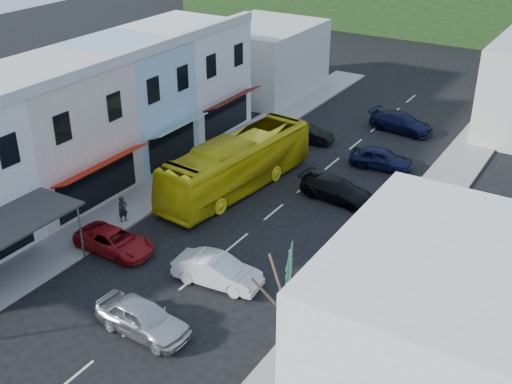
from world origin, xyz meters
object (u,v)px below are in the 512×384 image
(pedestrian_left, at_px, (123,208))
(street_tree, at_px, (290,319))
(car_white, at_px, (217,271))
(car_red, at_px, (114,240))
(bus, at_px, (237,166))
(direction_sign, at_px, (289,293))
(traffic_signal, at_px, (481,85))
(car_silver, at_px, (143,319))

(pedestrian_left, xyz_separation_m, street_tree, (14.23, -6.50, 2.39))
(car_white, xyz_separation_m, car_red, (-6.27, -0.41, 0.00))
(bus, xyz_separation_m, direction_sign, (9.49, -10.60, 0.56))
(traffic_signal, bearing_deg, bus, 86.26)
(car_red, height_order, direction_sign, direction_sign)
(car_silver, bearing_deg, car_white, -6.02)
(bus, bearing_deg, car_silver, -67.80)
(car_silver, bearing_deg, car_red, 54.84)
(car_white, relative_size, car_red, 0.96)
(street_tree, height_order, traffic_signal, street_tree)
(bus, relative_size, direction_sign, 2.75)
(bus, xyz_separation_m, car_red, (-1.48, -9.57, -0.85))
(pedestrian_left, distance_m, street_tree, 15.83)
(direction_sign, height_order, traffic_signal, traffic_signal)
(bus, relative_size, car_white, 2.64)
(car_red, xyz_separation_m, street_tree, (12.62, -4.02, 2.69))
(pedestrian_left, bearing_deg, direction_sign, -80.93)
(street_tree, relative_size, traffic_signal, 1.35)
(direction_sign, relative_size, street_tree, 0.62)
(car_white, bearing_deg, street_tree, -130.41)
(car_silver, distance_m, car_white, 4.75)
(bus, relative_size, car_silver, 2.64)
(traffic_signal, bearing_deg, pedestrian_left, 86.33)
(car_white, distance_m, car_red, 6.29)
(pedestrian_left, xyz_separation_m, traffic_signal, (12.55, 28.47, 1.52))
(car_silver, relative_size, car_red, 0.96)
(pedestrian_left, distance_m, direction_sign, 13.11)
(car_silver, distance_m, direction_sign, 6.46)
(pedestrian_left, bearing_deg, car_silver, -108.66)
(car_silver, bearing_deg, direction_sign, -56.34)
(direction_sign, bearing_deg, car_red, 152.83)
(bus, distance_m, street_tree, 17.66)
(pedestrian_left, height_order, street_tree, street_tree)
(car_red, xyz_separation_m, traffic_signal, (10.94, 30.95, 1.82))
(car_white, bearing_deg, direction_sign, -112.49)
(direction_sign, relative_size, traffic_signal, 0.84)
(car_red, bearing_deg, traffic_signal, -19.70)
(bus, distance_m, direction_sign, 14.23)
(car_silver, height_order, car_white, same)
(street_tree, bearing_deg, car_silver, -177.76)
(car_red, distance_m, direction_sign, 11.10)
(car_silver, xyz_separation_m, direction_sign, (5.39, 3.27, 1.41))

